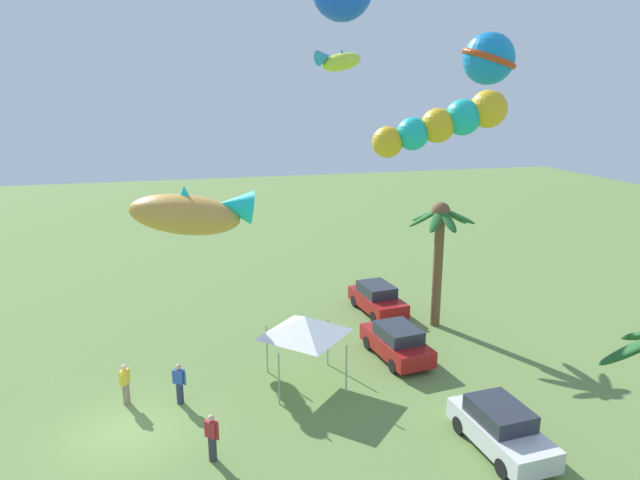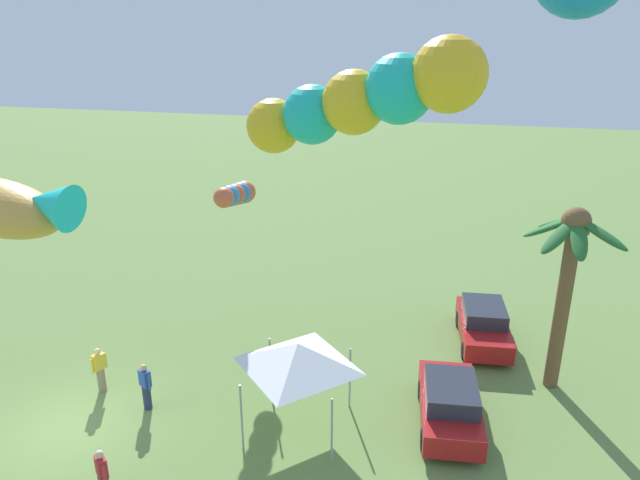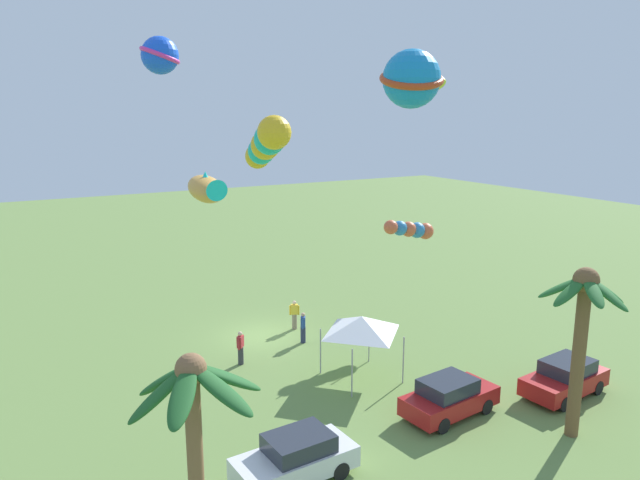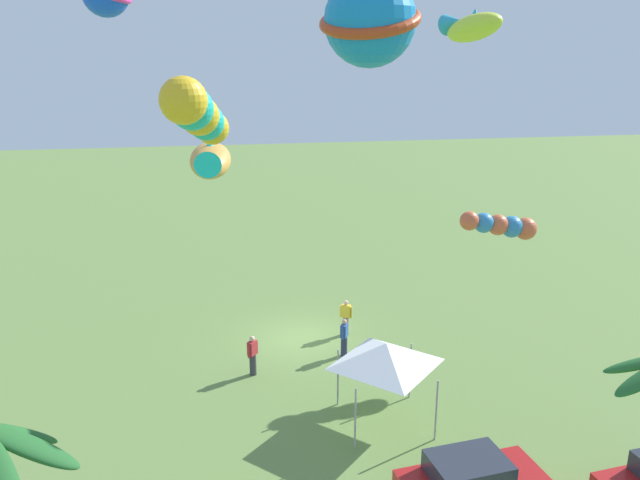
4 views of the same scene
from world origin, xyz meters
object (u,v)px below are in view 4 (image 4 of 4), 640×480
Objects in this scene: spectator_0 at (344,337)px; kite_fish_4 at (471,27)px; festival_tent at (386,354)px; kite_fish_5 at (210,160)px; kite_tube_3 at (501,225)px; spectator_1 at (253,355)px; spectator_2 at (346,317)px; kite_ball_0 at (370,20)px; kite_tube_2 at (197,114)px.

spectator_0 is 0.73× the size of kite_fish_4.
festival_tent is at bearing 93.46° from spectator_0.
kite_tube_3 is at bearing 178.54° from kite_fish_5.
spectator_1 is 1.00× the size of spectator_2.
kite_ball_0 reaches higher than spectator_1.
kite_tube_2 reaches higher than spectator_1.
festival_tent is 0.79× the size of kite_tube_2.
kite_fish_5 is (5.25, -4.19, 5.77)m from festival_tent.
kite_fish_4 is at bearing -132.26° from kite_ball_0.
spectator_0 is 7.56m from kite_tube_3.
spectator_1 is 5.89m from festival_tent.
kite_fish_4 reaches higher than kite_tube_3.
kite_tube_3 is at bearing -149.40° from kite_tube_2.
kite_tube_2 reaches higher than kite_fish_5.
kite_fish_5 is at bearing -1.46° from kite_tube_3.
spectator_1 is 10.69m from kite_tube_3.
spectator_1 is 0.44× the size of kite_tube_2.
spectator_2 is 14.46m from kite_fish_4.
spectator_0 is 0.56× the size of festival_tent.
festival_tent is 1.13× the size of kite_ball_0.
spectator_1 is 0.48× the size of kite_fish_5.
spectator_1 is at bearing -79.88° from kite_ball_0.
spectator_2 is at bearing -104.47° from spectator_0.
spectator_0 is 2.00m from spectator_2.
spectator_2 is 17.29m from kite_ball_0.
kite_ball_0 is 0.79× the size of kite_tube_3.
kite_ball_0 reaches higher than kite_fish_4.
kite_ball_0 is at bearing 79.46° from spectator_0.
kite_tube_2 reaches higher than kite_tube_3.
kite_ball_0 is at bearing 51.04° from kite_tube_3.
festival_tent is 1.31× the size of kite_fish_4.
kite_ball_0 reaches higher than spectator_2.
spectator_2 is at bearing -101.15° from kite_ball_0.
spectator_1 is at bearing -44.48° from festival_tent.
festival_tent is 7.45m from kite_tube_3.
kite_tube_2 is (5.74, 9.47, 9.62)m from spectator_2.
kite_tube_3 reaches higher than spectator_1.
kite_tube_2 is at bearing 77.27° from spectator_1.
kite_fish_5 is (1.22, -0.23, 7.43)m from spectator_1.
spectator_2 is at bearing -146.20° from spectator_1.
spectator_1 is 5.10m from spectator_2.
spectator_1 is 15.24m from kite_ball_0.
kite_tube_2 is at bearing 30.60° from kite_tube_3.
spectator_1 is at bearing -102.73° from kite_tube_2.
kite_tube_2 is 13.86m from kite_tube_3.
festival_tent is at bearing 88.28° from spectator_2.
kite_ball_0 is 14.32m from kite_tube_3.
spectator_0 is at bearing 75.53° from spectator_2.
kite_fish_4 is at bearing 133.84° from spectator_1.
kite_tube_3 is 9.90m from kite_fish_4.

